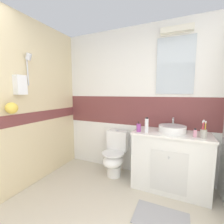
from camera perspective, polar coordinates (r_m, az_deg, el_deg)
ground_plane at (r=2.09m, az=-3.99°, el=-36.22°), size 3.20×3.48×0.04m
wall_back_tiled at (r=2.68m, az=8.65°, el=3.89°), size 3.20×0.20×2.50m
wall_left_shower_alcove at (r=2.47m, az=-33.14°, el=2.26°), size 0.26×3.48×2.50m
vanity_cabinet at (r=2.49m, az=20.91°, el=-16.69°), size 1.05×0.53×0.85m
sink_basin at (r=2.36m, az=21.74°, el=-5.80°), size 0.38×0.42×0.19m
toilet at (r=2.70m, az=1.02°, el=-15.85°), size 0.37×0.50×0.77m
toothbrush_cup at (r=2.24m, az=31.21°, el=-6.81°), size 0.08×0.08×0.23m
soap_dispenser at (r=2.27m, az=10.02°, el=-5.82°), size 0.07×0.07×0.15m
perfume_flask_small at (r=2.22m, az=28.80°, el=-6.92°), size 0.04×0.03×0.11m
shampoo_bottle_tall at (r=2.23m, az=12.89°, el=-4.87°), size 0.05×0.05×0.22m
bath_mat at (r=2.16m, az=17.96°, el=-33.78°), size 0.60×0.39×0.01m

